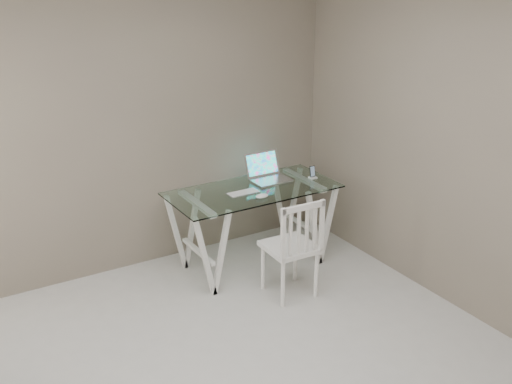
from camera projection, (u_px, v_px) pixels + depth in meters
room at (249, 150)px, 3.47m from camera, size 4.50×4.52×2.71m
desk at (253, 227)px, 5.75m from camera, size 1.50×0.70×0.75m
chair at (295, 244)px, 5.20m from camera, size 0.41×0.41×0.88m
laptop at (267, 173)px, 5.85m from camera, size 0.34×0.32×0.23m
keyboard at (243, 193)px, 5.53m from camera, size 0.28×0.12×0.01m
mouse at (262, 196)px, 5.42m from camera, size 0.12×0.07×0.04m
phone_dock at (313, 175)px, 5.88m from camera, size 0.06×0.06×0.12m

